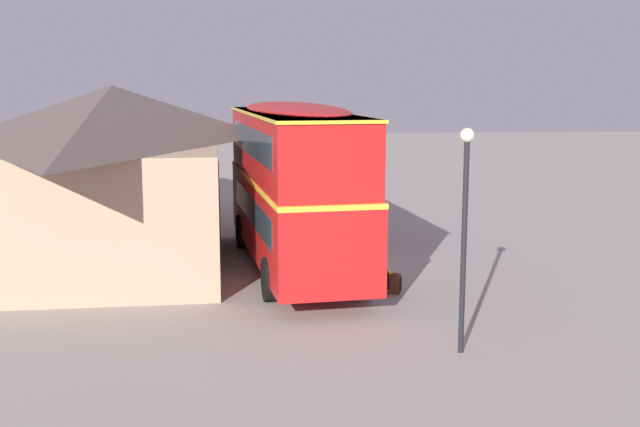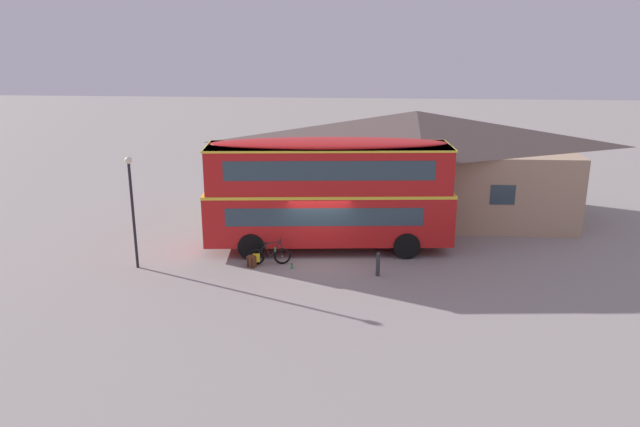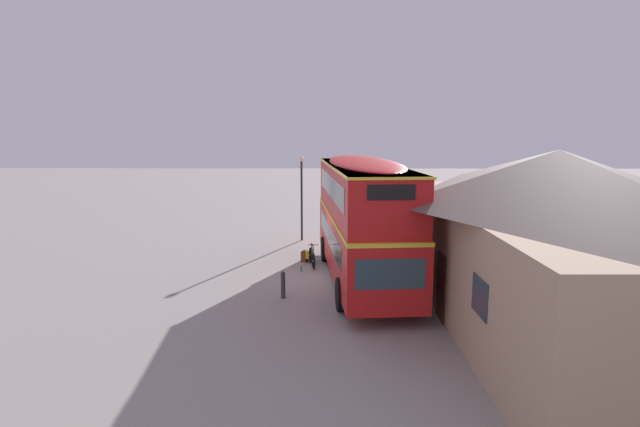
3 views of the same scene
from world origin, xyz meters
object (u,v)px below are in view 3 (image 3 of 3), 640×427
(double_decker_bus, at_px, (363,214))
(touring_bicycle, at_px, (311,257))
(kerb_bollard, at_px, (283,284))
(backpack_on_ground, at_px, (305,256))
(water_bottle_green_metal, at_px, (301,269))
(street_lamp, at_px, (302,189))

(double_decker_bus, xyz_separation_m, touring_bicycle, (-2.33, -2.04, -2.27))
(touring_bicycle, distance_m, kerb_bollard, 4.49)
(touring_bicycle, relative_size, kerb_bollard, 1.78)
(backpack_on_ground, bearing_deg, double_decker_bus, 38.89)
(water_bottle_green_metal, xyz_separation_m, kerb_bollard, (3.38, -0.46, 0.39))
(touring_bicycle, xyz_separation_m, street_lamp, (-5.13, -0.67, 2.42))
(touring_bicycle, distance_m, water_bottle_green_metal, 1.13)
(backpack_on_ground, height_order, water_bottle_green_metal, backpack_on_ground)
(double_decker_bus, bearing_deg, backpack_on_ground, -141.11)
(double_decker_bus, xyz_separation_m, kerb_bollard, (2.08, -2.90, -2.15))
(backpack_on_ground, bearing_deg, street_lamp, -175.57)
(double_decker_bus, distance_m, kerb_bollard, 4.16)
(double_decker_bus, distance_m, backpack_on_ground, 4.44)
(water_bottle_green_metal, xyz_separation_m, street_lamp, (-6.15, -0.27, 2.68))
(double_decker_bus, relative_size, backpack_on_ground, 20.04)
(touring_bicycle, relative_size, water_bottle_green_metal, 7.48)
(backpack_on_ground, xyz_separation_m, kerb_bollard, (5.00, -0.54, 0.23))
(kerb_bollard, bearing_deg, double_decker_bus, 125.61)
(street_lamp, bearing_deg, touring_bicycle, 7.42)
(kerb_bollard, bearing_deg, backpack_on_ground, 173.82)
(touring_bicycle, height_order, water_bottle_green_metal, touring_bicycle)
(water_bottle_green_metal, bearing_deg, double_decker_bus, 61.82)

